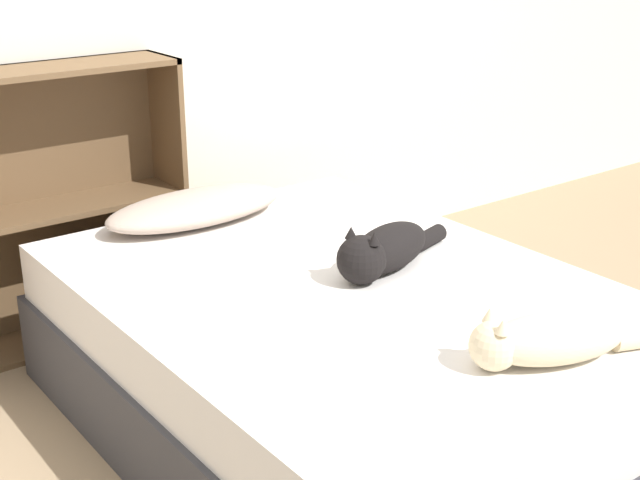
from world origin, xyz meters
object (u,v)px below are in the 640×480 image
(bookshelf, at_px, (33,206))
(pillow, at_px, (196,208))
(bed, at_px, (348,361))
(cat_dark, at_px, (383,250))
(cat_light, at_px, (549,339))

(bookshelf, bearing_deg, pillow, -44.65)
(pillow, relative_size, bookshelf, 0.66)
(bed, relative_size, bookshelf, 1.86)
(pillow, relative_size, cat_dark, 1.29)
(bed, height_order, cat_dark, cat_dark)
(pillow, height_order, cat_light, cat_light)
(bed, relative_size, cat_dark, 3.65)
(pillow, height_order, cat_dark, cat_dark)
(bed, height_order, bookshelf, bookshelf)
(pillow, bearing_deg, cat_light, -82.75)
(bookshelf, bearing_deg, cat_light, -71.68)
(cat_light, xyz_separation_m, cat_dark, (0.05, 0.65, 0.01))
(cat_light, relative_size, bookshelf, 0.53)
(cat_light, height_order, cat_dark, cat_dark)
(pillow, bearing_deg, cat_dark, -72.87)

